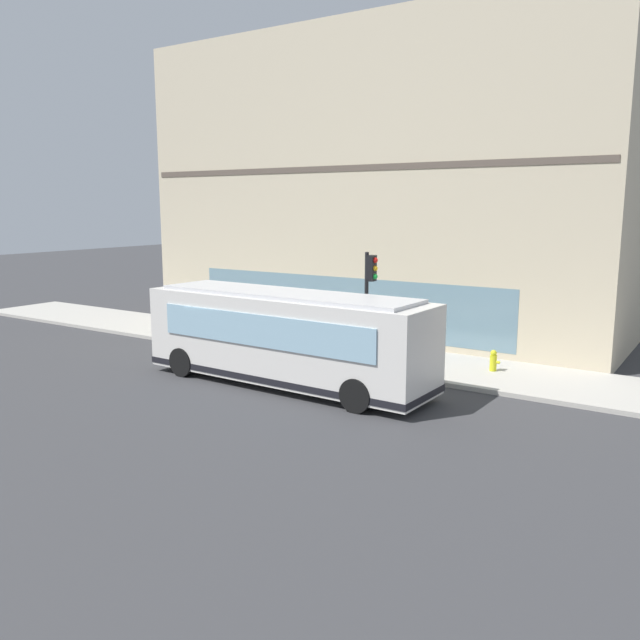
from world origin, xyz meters
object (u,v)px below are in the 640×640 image
at_px(pedestrian_walking_along_curb, 179,306).
at_px(newspaper_vending_box, 303,340).
at_px(traffic_light_near_corner, 370,288).
at_px(pedestrian_by_light_pole, 228,307).
at_px(fire_hydrant, 493,361).
at_px(pedestrian_near_hydrant, 172,306).
at_px(city_bus_nearside, 285,338).

bearing_deg(pedestrian_walking_along_curb, newspaper_vending_box, -97.90).
relative_size(traffic_light_near_corner, pedestrian_by_light_pole, 2.35).
relative_size(fire_hydrant, pedestrian_walking_along_curb, 0.43).
xyz_separation_m(traffic_light_near_corner, pedestrian_near_hydrant, (2.14, 12.00, -1.95)).
height_order(city_bus_nearside, pedestrian_walking_along_curb, city_bus_nearside).
bearing_deg(newspaper_vending_box, city_bus_nearside, -152.67).
height_order(traffic_light_near_corner, pedestrian_by_light_pole, traffic_light_near_corner).
distance_m(city_bus_nearside, pedestrian_near_hydrant, 11.88).
xyz_separation_m(city_bus_nearside, newspaper_vending_box, (3.88, 2.01, -0.95)).
distance_m(pedestrian_near_hydrant, newspaper_vending_box, 8.75).
height_order(pedestrian_by_light_pole, newspaper_vending_box, pedestrian_by_light_pole).
height_order(city_bus_nearside, pedestrian_by_light_pole, city_bus_nearside).
bearing_deg(fire_hydrant, pedestrian_by_light_pole, 85.39).
relative_size(pedestrian_walking_along_curb, newspaper_vending_box, 1.89).
xyz_separation_m(fire_hydrant, pedestrian_walking_along_curb, (0.03, 15.10, 0.62)).
distance_m(city_bus_nearside, pedestrian_walking_along_curb, 11.03).
distance_m(pedestrian_walking_along_curb, newspaper_vending_box, 7.92).
distance_m(fire_hydrant, pedestrian_near_hydrant, 15.92).
xyz_separation_m(city_bus_nearside, pedestrian_walking_along_curb, (4.97, 9.84, -0.42)).
bearing_deg(traffic_light_near_corner, newspaper_vending_box, 77.19).
distance_m(city_bus_nearside, fire_hydrant, 7.29).
relative_size(city_bus_nearside, traffic_light_near_corner, 2.49).
distance_m(fire_hydrant, pedestrian_by_light_pole, 13.01).
bearing_deg(newspaper_vending_box, pedestrian_walking_along_curb, 82.10).
bearing_deg(newspaper_vending_box, pedestrian_by_light_pole, 69.70).
distance_m(fire_hydrant, newspaper_vending_box, 7.35).
height_order(traffic_light_near_corner, pedestrian_walking_along_curb, traffic_light_near_corner).
bearing_deg(pedestrian_walking_along_curb, traffic_light_near_corner, -99.39).
relative_size(pedestrian_by_light_pole, newspaper_vending_box, 1.92).
distance_m(pedestrian_walking_along_curb, pedestrian_near_hydrant, 0.86).
height_order(pedestrian_by_light_pole, pedestrian_near_hydrant, pedestrian_by_light_pole).
height_order(traffic_light_near_corner, pedestrian_near_hydrant, traffic_light_near_corner).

